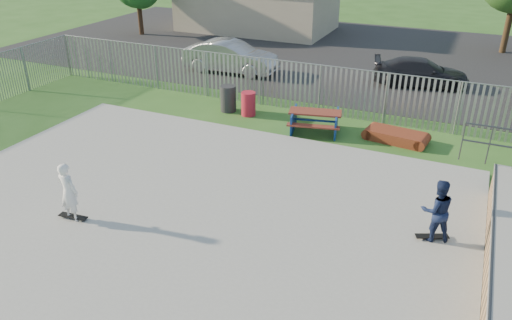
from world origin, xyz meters
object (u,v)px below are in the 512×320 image
at_px(funbox, 396,136).
at_px(skater_navy, 437,210).
at_px(trash_bin_red, 248,104).
at_px(car_dark, 421,72).
at_px(car_silver, 231,57).
at_px(skater_white, 68,192).
at_px(picnic_table, 315,121).
at_px(trash_bin_grey, 228,99).

bearing_deg(funbox, skater_navy, -64.60).
relative_size(trash_bin_red, car_dark, 0.22).
xyz_separation_m(car_dark, skater_navy, (2.09, -12.85, 0.30)).
distance_m(car_silver, skater_white, 14.34).
bearing_deg(skater_white, picnic_table, -109.75).
height_order(picnic_table, funbox, picnic_table).
xyz_separation_m(trash_bin_red, car_dark, (5.71, 6.79, 0.17)).
distance_m(funbox, trash_bin_red, 5.88).
bearing_deg(car_dark, trash_bin_grey, 122.29).
height_order(trash_bin_red, trash_bin_grey, trash_bin_grey).
xyz_separation_m(trash_bin_grey, car_dark, (6.66, 6.70, 0.12)).
relative_size(car_silver, skater_white, 2.99).
xyz_separation_m(picnic_table, funbox, (2.92, 0.35, -0.22)).
xyz_separation_m(funbox, car_dark, (-0.16, 6.96, 0.46)).
height_order(trash_bin_red, car_silver, car_silver).
relative_size(car_dark, skater_navy, 2.72).
distance_m(trash_bin_red, trash_bin_grey, 0.96).
xyz_separation_m(picnic_table, trash_bin_red, (-2.95, 0.52, 0.07)).
bearing_deg(funbox, skater_white, -119.98).
xyz_separation_m(picnic_table, trash_bin_grey, (-3.91, 0.62, 0.13)).
relative_size(trash_bin_red, car_silver, 0.20).
bearing_deg(car_silver, car_dark, -81.82).
height_order(trash_bin_red, skater_white, skater_white).
distance_m(picnic_table, skater_navy, 7.38).
xyz_separation_m(car_silver, skater_navy, (11.19, -11.18, 0.14)).
relative_size(funbox, trash_bin_red, 2.08).
relative_size(picnic_table, car_dark, 0.51).
bearing_deg(funbox, car_silver, 157.60).
bearing_deg(skater_white, funbox, -122.89).
height_order(funbox, car_silver, car_silver).
bearing_deg(car_silver, trash_bin_grey, -156.31).
relative_size(picnic_table, trash_bin_grey, 2.06).
distance_m(trash_bin_grey, skater_white, 9.09).
bearing_deg(trash_bin_red, car_silver, 123.56).
height_order(funbox, car_dark, car_dark).
distance_m(trash_bin_grey, car_silver, 5.59).
bearing_deg(car_dark, trash_bin_red, 127.07).
xyz_separation_m(picnic_table, skater_white, (-3.79, -8.47, 0.54)).
xyz_separation_m(funbox, trash_bin_grey, (-6.83, 0.26, 0.35)).
relative_size(trash_bin_grey, car_silver, 0.22).
relative_size(picnic_table, trash_bin_red, 2.30).
relative_size(funbox, skater_white, 1.24).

